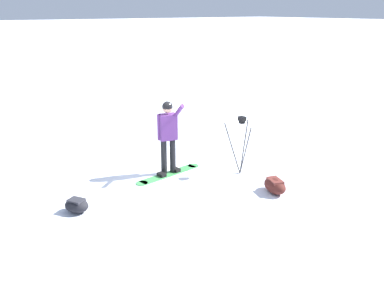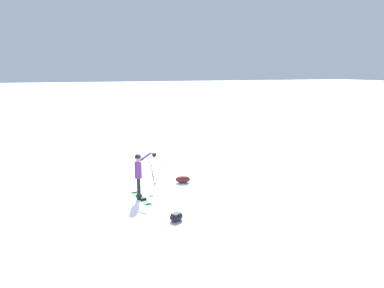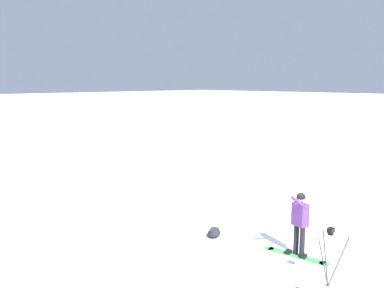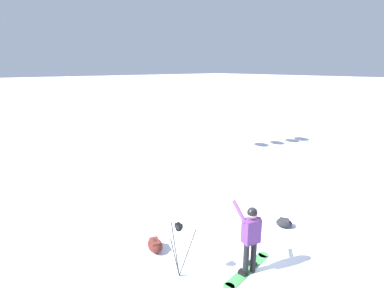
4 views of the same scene
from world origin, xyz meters
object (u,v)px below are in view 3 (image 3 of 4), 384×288
snowboarder (300,217)px  snowboard (296,255)px  camera_tripod (330,245)px  gear_bag_small (214,232)px

snowboarder → snowboard: 1.05m
camera_tripod → snowboarder: bearing=-35.8°
snowboard → snowboarder: bearing=-119.6°
snowboard → camera_tripod: camera_tripod is taller
snowboarder → snowboard: bearing=60.4°
camera_tripod → snowboard: bearing=-33.1°
gear_bag_small → snowboard: bearing=-167.2°
snowboarder → camera_tripod: bearing=144.2°
snowboard → gear_bag_small: 2.52m
camera_tripod → gear_bag_small: 3.98m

